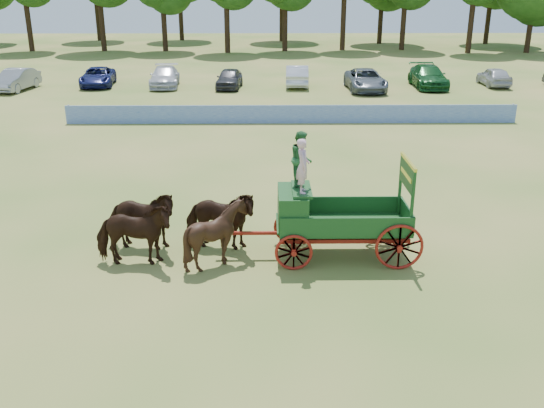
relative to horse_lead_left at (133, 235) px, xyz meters
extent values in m
plane|color=#A68B4B|center=(6.35, 0.46, -0.96)|extent=(160.00, 160.00, 0.00)
imported|color=#32180E|center=(0.00, 0.00, 0.00)|extent=(2.28, 1.06, 1.92)
imported|color=#32180E|center=(0.00, 1.10, 0.00)|extent=(2.38, 1.32, 1.92)
imported|color=#32180E|center=(2.40, 0.00, 0.00)|extent=(1.90, 1.73, 1.92)
imported|color=#32180E|center=(2.40, 1.10, 0.00)|extent=(2.41, 1.40, 1.92)
cube|color=#A22610|center=(4.60, 0.55, -0.36)|extent=(0.12, 2.00, 0.12)
cube|color=#A22610|center=(7.60, 0.55, -0.36)|extent=(0.12, 2.00, 0.12)
cube|color=#A22610|center=(6.10, 0.00, -0.24)|extent=(3.80, 0.10, 0.12)
cube|color=#A22610|center=(6.10, 1.10, -0.24)|extent=(3.80, 0.10, 0.12)
cube|color=#A22610|center=(3.70, 0.55, -0.21)|extent=(2.80, 0.09, 0.09)
cube|color=#1A5020|center=(6.10, 0.55, 0.04)|extent=(3.80, 1.80, 0.10)
cube|color=#1A5020|center=(6.10, -0.33, 0.34)|extent=(3.80, 0.06, 0.55)
cube|color=#1A5020|center=(6.10, 1.43, 0.34)|extent=(3.80, 0.06, 0.55)
cube|color=#1A5020|center=(7.98, 0.55, 0.34)|extent=(0.06, 1.80, 0.55)
cube|color=#1A5020|center=(4.60, 0.55, 0.59)|extent=(0.85, 1.70, 1.05)
cube|color=#1A5020|center=(4.85, 0.55, 1.16)|extent=(0.55, 1.50, 0.08)
cube|color=#1A5020|center=(4.22, 0.55, 0.39)|extent=(0.10, 1.60, 0.65)
cube|color=#1A5020|center=(4.40, 0.55, 0.09)|extent=(0.55, 1.60, 0.06)
cube|color=#1A5020|center=(7.90, -0.25, 0.99)|extent=(0.08, 0.08, 1.80)
cube|color=#1A5020|center=(7.90, 1.35, 0.99)|extent=(0.08, 0.08, 1.80)
cube|color=#1A5020|center=(7.90, 0.55, 1.59)|extent=(0.07, 1.75, 0.75)
cube|color=gold|center=(7.90, 0.55, 1.99)|extent=(0.08, 1.80, 0.09)
cube|color=gold|center=(7.86, 0.55, 1.59)|extent=(0.02, 1.30, 0.12)
torus|color=#A22610|center=(4.60, -0.40, -0.41)|extent=(1.09, 0.09, 1.09)
torus|color=#A22610|center=(4.60, 1.50, -0.41)|extent=(1.09, 0.09, 1.09)
torus|color=#A22610|center=(7.60, -0.40, -0.26)|extent=(1.39, 0.09, 1.39)
torus|color=#A22610|center=(7.60, 1.50, -0.26)|extent=(1.39, 0.09, 1.39)
imported|color=#E2ADC0|center=(4.85, 0.20, 1.98)|extent=(0.37, 0.57, 1.56)
imported|color=#266631|center=(4.85, 0.90, 2.00)|extent=(0.61, 0.78, 1.60)
cube|color=#1F46A8|center=(5.35, 18.46, -0.43)|extent=(26.00, 0.08, 1.05)
imported|color=gray|center=(-14.75, 29.71, -0.17)|extent=(2.27, 4.97, 1.58)
imported|color=navy|center=(-9.18, 31.65, -0.25)|extent=(2.92, 5.33, 1.41)
imported|color=silver|center=(-3.92, 31.25, -0.20)|extent=(2.52, 5.36, 1.51)
imported|color=#333338|center=(1.11, 30.51, -0.22)|extent=(2.08, 4.45, 1.47)
imported|color=silver|center=(6.32, 31.43, -0.16)|extent=(1.89, 4.92, 1.60)
imported|color=slate|center=(11.32, 29.35, -0.17)|extent=(2.70, 5.70, 1.57)
imported|color=#144C1E|center=(16.35, 30.70, -0.14)|extent=(2.42, 5.70, 1.64)
imported|color=#B2B2B7|center=(21.66, 31.31, -0.23)|extent=(1.77, 4.27, 1.45)
cylinder|color=#382314|center=(-23.14, 56.23, 1.61)|extent=(0.60, 0.60, 5.14)
cylinder|color=#382314|center=(-14.79, 56.26, 1.79)|extent=(0.60, 0.60, 5.50)
cylinder|color=#382314|center=(-7.65, 55.98, 1.35)|extent=(0.60, 0.60, 4.62)
cylinder|color=#382314|center=(-0.37, 54.29, 1.56)|extent=(0.60, 0.60, 5.05)
cylinder|color=#382314|center=(6.15, 55.99, 1.50)|extent=(0.60, 0.60, 4.92)
cylinder|color=#382314|center=(12.96, 57.06, 1.85)|extent=(0.60, 0.60, 5.63)
cylinder|color=#382314|center=(19.97, 57.06, 1.53)|extent=(0.60, 0.60, 4.97)
cylinder|color=#382314|center=(26.77, 53.73, 1.63)|extent=(0.60, 0.60, 5.18)
cylinder|color=#382314|center=(33.48, 53.86, 1.16)|extent=(0.60, 0.60, 4.25)
cylinder|color=#382314|center=(-18.57, 69.08, 1.68)|extent=(0.60, 0.60, 5.27)
cylinder|color=#382314|center=(-7.48, 69.43, 1.80)|extent=(0.60, 0.60, 5.53)
cylinder|color=#382314|center=(6.11, 67.70, 1.57)|extent=(0.60, 0.60, 5.05)
cylinder|color=#382314|center=(18.64, 64.38, 1.56)|extent=(0.60, 0.60, 5.03)
cylinder|color=#382314|center=(32.29, 63.97, 1.71)|extent=(0.60, 0.60, 5.33)
camera|label=1|loc=(3.79, -16.03, 6.89)|focal=40.00mm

